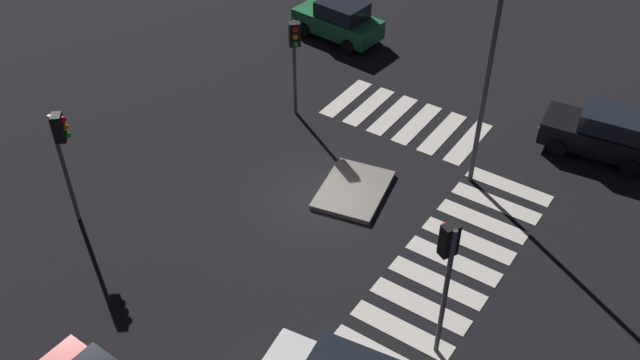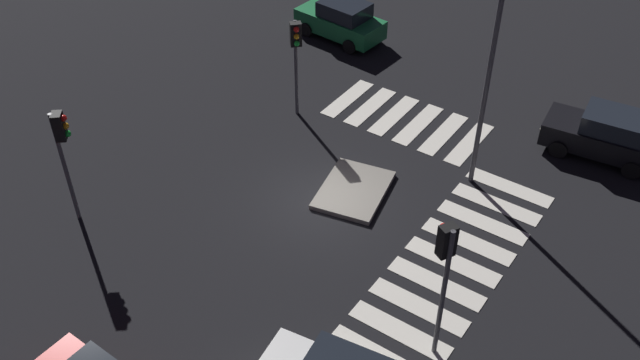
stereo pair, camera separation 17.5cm
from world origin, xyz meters
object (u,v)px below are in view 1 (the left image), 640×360
car_black (604,133)px  traffic_light_north (295,46)px  street_lamp (494,38)px  traffic_island (353,190)px  traffic_light_south (447,260)px  car_green (339,20)px  traffic_light_west (62,142)px

car_black → traffic_light_north: (-4.46, 11.24, 2.27)m
traffic_light_north → street_lamp: (0.15, -7.83, 2.64)m
traffic_light_north → traffic_island: bearing=13.7°
car_black → street_lamp: 7.37m
traffic_light_south → traffic_light_north: 12.65m
car_black → car_green: bearing=-15.4°
car_black → traffic_light_west: bearing=39.2°
car_black → car_green: (2.18, 13.47, -0.01)m
traffic_light_north → traffic_light_west: (-9.38, 2.42, 0.07)m
traffic_light_north → street_lamp: size_ratio=0.48×
car_black → traffic_light_south: (-11.93, 1.03, 2.63)m
street_lamp → traffic_island: bearing=133.4°
traffic_island → car_green: (9.53, 6.85, 0.85)m
traffic_light_south → traffic_light_north: size_ratio=1.12×
traffic_light_south → traffic_light_west: size_ratio=1.09×
traffic_light_west → traffic_light_south: bearing=-31.6°
traffic_light_north → car_green: bearing=154.2°
traffic_island → car_green: bearing=35.7°
traffic_light_west → street_lamp: street_lamp is taller
car_black → traffic_island: bearing=41.8°
car_black → car_green: car_black is taller
traffic_light_north → car_black: bearing=67.4°
traffic_light_north → street_lamp: bearing=46.8°
traffic_light_south → street_lamp: (7.62, 2.38, 2.27)m
car_green → traffic_light_north: 7.37m
traffic_island → traffic_light_west: bearing=132.7°
street_lamp → traffic_light_south: bearing=-162.7°
traffic_light_west → street_lamp: (9.53, -10.25, 2.57)m
traffic_island → traffic_light_north: size_ratio=0.80×
traffic_island → traffic_light_north: 6.27m
traffic_island → traffic_light_north: bearing=58.0°
traffic_light_west → street_lamp: 14.23m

